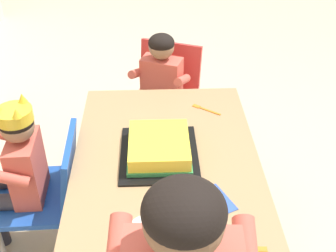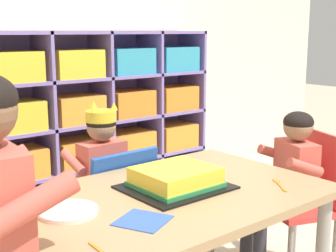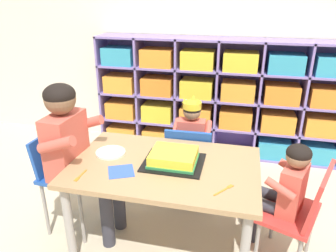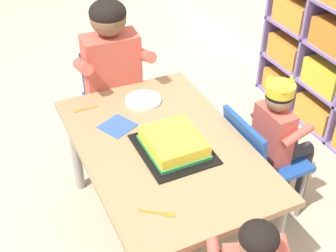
{
  "view_description": "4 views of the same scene",
  "coord_description": "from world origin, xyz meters",
  "px_view_note": "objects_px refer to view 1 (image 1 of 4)",
  "views": [
    {
      "loc": [
        -1.32,
        0.05,
        1.69
      ],
      "look_at": [
        -0.02,
        -0.0,
        0.77
      ],
      "focal_mm": 46.94,
      "sensor_mm": 36.0,
      "label": 1
    },
    {
      "loc": [
        -1.03,
        -1.24,
        1.15
      ],
      "look_at": [
        0.06,
        0.09,
        0.8
      ],
      "focal_mm": 50.72,
      "sensor_mm": 36.0,
      "label": 2
    },
    {
      "loc": [
        0.42,
        -1.67,
        1.56
      ],
      "look_at": [
        0.02,
        0.02,
        0.83
      ],
      "focal_mm": 34.57,
      "sensor_mm": 36.0,
      "label": 3
    },
    {
      "loc": [
        1.53,
        -0.69,
        1.94
      ],
      "look_at": [
        0.05,
        -0.0,
        0.73
      ],
      "focal_mm": 50.08,
      "sensor_mm": 36.0,
      "label": 4
    }
  ],
  "objects_px": {
    "birthday_cake_on_tray": "(159,148)",
    "fork_by_napkin": "(250,249)",
    "classroom_chair_blue": "(49,190)",
    "child_with_crown": "(16,167)",
    "guest_at_table_side": "(159,89)",
    "activity_table": "(167,176)",
    "paper_plate_stack": "(154,236)",
    "classroom_chair_guest_side": "(166,95)",
    "fork_near_child_seat": "(205,109)"
  },
  "relations": [
    {
      "from": "classroom_chair_blue",
      "to": "birthday_cake_on_tray",
      "type": "xyz_separation_m",
      "value": [
        -0.02,
        -0.47,
        0.23
      ]
    },
    {
      "from": "classroom_chair_blue",
      "to": "child_with_crown",
      "type": "bearing_deg",
      "value": -90.14
    },
    {
      "from": "fork_near_child_seat",
      "to": "fork_by_napkin",
      "type": "bearing_deg",
      "value": -49.53
    },
    {
      "from": "child_with_crown",
      "to": "fork_near_child_seat",
      "type": "distance_m",
      "value": 0.86
    },
    {
      "from": "activity_table",
      "to": "fork_by_napkin",
      "type": "height_order",
      "value": "fork_by_napkin"
    },
    {
      "from": "child_with_crown",
      "to": "fork_by_napkin",
      "type": "height_order",
      "value": "child_with_crown"
    },
    {
      "from": "child_with_crown",
      "to": "classroom_chair_guest_side",
      "type": "xyz_separation_m",
      "value": [
        0.73,
        -0.64,
        -0.11
      ]
    },
    {
      "from": "classroom_chair_blue",
      "to": "classroom_chair_guest_side",
      "type": "height_order",
      "value": "classroom_chair_guest_side"
    },
    {
      "from": "classroom_chair_guest_side",
      "to": "fork_near_child_seat",
      "type": "xyz_separation_m",
      "value": [
        -0.43,
        -0.17,
        0.18
      ]
    },
    {
      "from": "classroom_chair_blue",
      "to": "paper_plate_stack",
      "type": "height_order",
      "value": "classroom_chair_blue"
    },
    {
      "from": "guest_at_table_side",
      "to": "fork_near_child_seat",
      "type": "distance_m",
      "value": 0.39
    },
    {
      "from": "birthday_cake_on_tray",
      "to": "guest_at_table_side",
      "type": "bearing_deg",
      "value": -1.28
    },
    {
      "from": "classroom_chair_blue",
      "to": "guest_at_table_side",
      "type": "height_order",
      "value": "guest_at_table_side"
    },
    {
      "from": "activity_table",
      "to": "guest_at_table_side",
      "type": "bearing_deg",
      "value": 1.15
    },
    {
      "from": "classroom_chair_guest_side",
      "to": "birthday_cake_on_tray",
      "type": "distance_m",
      "value": 0.78
    },
    {
      "from": "classroom_chair_blue",
      "to": "child_with_crown",
      "type": "distance_m",
      "value": 0.18
    },
    {
      "from": "guest_at_table_side",
      "to": "fork_near_child_seat",
      "type": "xyz_separation_m",
      "value": [
        -0.33,
        -0.2,
        0.08
      ]
    },
    {
      "from": "activity_table",
      "to": "birthday_cake_on_tray",
      "type": "xyz_separation_m",
      "value": [
        0.05,
        0.03,
        0.1
      ]
    },
    {
      "from": "fork_by_napkin",
      "to": "guest_at_table_side",
      "type": "bearing_deg",
      "value": -74.56
    },
    {
      "from": "guest_at_table_side",
      "to": "paper_plate_stack",
      "type": "xyz_separation_m",
      "value": [
        -1.08,
        0.04,
        0.08
      ]
    },
    {
      "from": "guest_at_table_side",
      "to": "birthday_cake_on_tray",
      "type": "xyz_separation_m",
      "value": [
        -0.65,
        0.01,
        0.11
      ]
    },
    {
      "from": "child_with_crown",
      "to": "fork_by_napkin",
      "type": "bearing_deg",
      "value": 58.15
    },
    {
      "from": "birthday_cake_on_tray",
      "to": "classroom_chair_guest_side",
      "type": "bearing_deg",
      "value": -3.97
    },
    {
      "from": "child_with_crown",
      "to": "paper_plate_stack",
      "type": "xyz_separation_m",
      "value": [
        -0.44,
        -0.56,
        0.07
      ]
    },
    {
      "from": "classroom_chair_guest_side",
      "to": "classroom_chair_blue",
      "type": "bearing_deg",
      "value": -104.87
    },
    {
      "from": "birthday_cake_on_tray",
      "to": "fork_by_napkin",
      "type": "bearing_deg",
      "value": -150.38
    },
    {
      "from": "guest_at_table_side",
      "to": "fork_by_napkin",
      "type": "height_order",
      "value": "guest_at_table_side"
    },
    {
      "from": "birthday_cake_on_tray",
      "to": "fork_by_napkin",
      "type": "distance_m",
      "value": 0.56
    },
    {
      "from": "activity_table",
      "to": "classroom_chair_guest_side",
      "type": "bearing_deg",
      "value": -1.68
    },
    {
      "from": "activity_table",
      "to": "classroom_chair_guest_side",
      "type": "relative_size",
      "value": 1.66
    },
    {
      "from": "child_with_crown",
      "to": "birthday_cake_on_tray",
      "type": "height_order",
      "value": "child_with_crown"
    },
    {
      "from": "fork_by_napkin",
      "to": "child_with_crown",
      "type": "bearing_deg",
      "value": -27.68
    },
    {
      "from": "child_with_crown",
      "to": "classroom_chair_guest_side",
      "type": "distance_m",
      "value": 0.98
    },
    {
      "from": "child_with_crown",
      "to": "guest_at_table_side",
      "type": "distance_m",
      "value": 0.88
    },
    {
      "from": "activity_table",
      "to": "fork_near_child_seat",
      "type": "height_order",
      "value": "fork_near_child_seat"
    },
    {
      "from": "activity_table",
      "to": "birthday_cake_on_tray",
      "type": "height_order",
      "value": "birthday_cake_on_tray"
    },
    {
      "from": "activity_table",
      "to": "child_with_crown",
      "type": "distance_m",
      "value": 0.62
    },
    {
      "from": "activity_table",
      "to": "guest_at_table_side",
      "type": "distance_m",
      "value": 0.7
    },
    {
      "from": "activity_table",
      "to": "fork_by_napkin",
      "type": "relative_size",
      "value": 9.05
    },
    {
      "from": "birthday_cake_on_tray",
      "to": "fork_near_child_seat",
      "type": "height_order",
      "value": "birthday_cake_on_tray"
    },
    {
      "from": "classroom_chair_blue",
      "to": "fork_near_child_seat",
      "type": "xyz_separation_m",
      "value": [
        0.3,
        -0.69,
        0.2
      ]
    },
    {
      "from": "classroom_chair_guest_side",
      "to": "fork_near_child_seat",
      "type": "bearing_deg",
      "value": -47.76
    },
    {
      "from": "guest_at_table_side",
      "to": "fork_near_child_seat",
      "type": "relative_size",
      "value": 6.28
    },
    {
      "from": "guest_at_table_side",
      "to": "paper_plate_stack",
      "type": "height_order",
      "value": "guest_at_table_side"
    },
    {
      "from": "classroom_chair_blue",
      "to": "paper_plate_stack",
      "type": "relative_size",
      "value": 3.39
    },
    {
      "from": "paper_plate_stack",
      "to": "classroom_chair_guest_side",
      "type": "bearing_deg",
      "value": -3.86
    },
    {
      "from": "child_with_crown",
      "to": "classroom_chair_blue",
      "type": "bearing_deg",
      "value": 89.86
    },
    {
      "from": "activity_table",
      "to": "child_with_crown",
      "type": "bearing_deg",
      "value": 83.63
    },
    {
      "from": "child_with_crown",
      "to": "fork_by_napkin",
      "type": "relative_size",
      "value": 6.66
    },
    {
      "from": "child_with_crown",
      "to": "paper_plate_stack",
      "type": "height_order",
      "value": "child_with_crown"
    }
  ]
}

